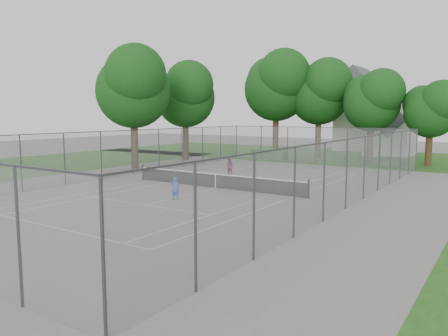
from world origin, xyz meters
The scene contains 18 objects.
ground centered at (0.00, 0.00, 0.00)m, with size 120.00×120.00×0.00m, color slate.
grass_far centered at (0.00, 26.00, 0.00)m, with size 60.00×20.00×0.00m, color #214D16.
grass_left centered at (-22.00, 0.00, 0.00)m, with size 16.00×40.00×0.00m, color #214D16.
court_markings centered at (0.00, 0.00, 0.01)m, with size 11.03×23.83×0.01m.
tennis_net centered at (0.00, 0.00, 0.51)m, with size 12.87×0.10×1.10m.
perimeter_fence centered at (0.00, 0.00, 1.81)m, with size 18.08×34.08×3.52m.
tree_far_left centered at (-6.63, 21.66, 8.12)m, with size 8.21×7.50×11.81m.
tree_far_midleft centered at (-2.13, 23.04, 7.34)m, with size 7.43×6.78×10.68m.
tree_far_midright centered at (4.02, 21.26, 6.23)m, with size 6.31×5.77×9.08m.
tree_far_right centered at (9.46, 20.72, 5.32)m, with size 5.39×4.93×7.75m.
tree_side_back centered at (-12.56, 12.77, 6.92)m, with size 7.00×6.39×10.07m.
tree_side_front centered at (-11.68, 4.51, 7.23)m, with size 7.32×6.69×10.52m.
hedge_left centered at (-5.54, 17.95, 0.46)m, with size 3.71×1.11×0.93m, color #194F19.
hedge_mid centered at (1.91, 18.84, 0.57)m, with size 3.63×1.04×1.14m, color #194F19.
hedge_right centered at (6.83, 18.21, 0.44)m, with size 2.91×1.07×0.87m, color #194F19.
house centered at (2.13, 30.27, 4.17)m, with size 8.31×6.44×10.35m.
girl_player centered at (0.34, -4.39, 0.63)m, with size 0.46×0.30×1.27m, color #2F52B0.
woman_player centered at (-2.29, 5.27, 0.71)m, with size 0.69×0.53×1.41m, color #822B5F.
Camera 1 is at (15.80, -22.79, 4.71)m, focal length 35.00 mm.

